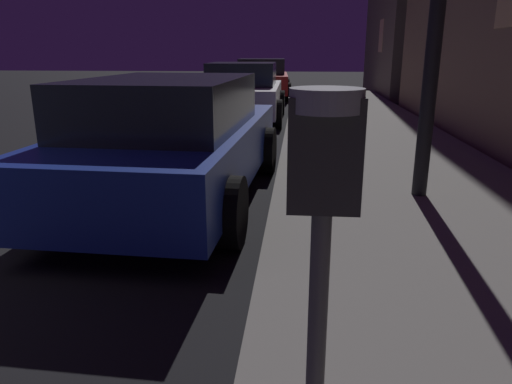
{
  "coord_description": "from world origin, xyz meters",
  "views": [
    {
      "loc": [
        4.29,
        -2.18,
        1.71
      ],
      "look_at": [
        4.05,
        0.37,
        0.95
      ],
      "focal_mm": 33.41,
      "sensor_mm": 36.0,
      "label": 1
    }
  ],
  "objects": [
    {
      "name": "car_blue",
      "position": [
        2.85,
        3.14,
        0.72
      ],
      "size": [
        2.21,
        4.54,
        1.43
      ],
      "color": "navy",
      "rests_on": "ground"
    },
    {
      "name": "car_white",
      "position": [
        2.85,
        9.91,
        0.7
      ],
      "size": [
        2.09,
        4.09,
        1.43
      ],
      "color": "silver",
      "rests_on": "ground"
    },
    {
      "name": "car_red",
      "position": [
        2.85,
        15.91,
        0.7
      ],
      "size": [
        2.26,
        4.1,
        1.43
      ],
      "color": "maroon",
      "rests_on": "ground"
    },
    {
      "name": "parking_meter",
      "position": [
        4.35,
        -0.96,
        1.26
      ],
      "size": [
        0.19,
        0.19,
        1.47
      ],
      "color": "#59595B",
      "rests_on": "sidewalk"
    }
  ]
}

